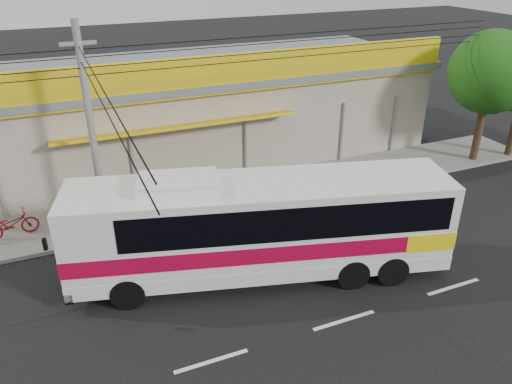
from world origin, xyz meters
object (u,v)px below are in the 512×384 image
coach_bus (267,222)px  utility_pole (81,62)px  motorbike_red (11,224)px  tree_far (493,75)px

coach_bus → utility_pole: (-4.41, 4.93, 4.33)m
motorbike_red → utility_pole: 6.50m
coach_bus → tree_far: bearing=33.5°
coach_bus → motorbike_red: coach_bus is taller
utility_pole → tree_far: utility_pole is taller
utility_pole → tree_far: size_ratio=5.38×
coach_bus → utility_pole: size_ratio=0.35×
coach_bus → utility_pole: utility_pole is taller
tree_far → motorbike_red: bearing=177.4°
utility_pole → coach_bus: bearing=-48.2°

